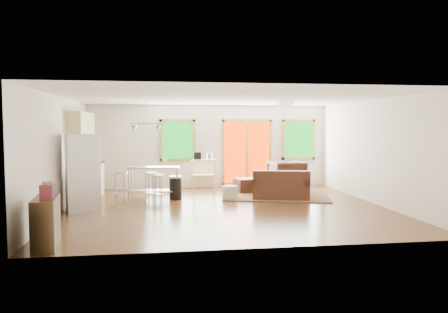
{
  "coord_description": "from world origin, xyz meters",
  "views": [
    {
      "loc": [
        -1.52,
        -10.15,
        1.94
      ],
      "look_at": [
        0.0,
        0.3,
        1.2
      ],
      "focal_mm": 35.0,
      "sensor_mm": 36.0,
      "label": 1
    }
  ],
  "objects": [
    {
      "name": "refrigerator",
      "position": [
        -3.26,
        -0.01,
        0.88
      ],
      "size": [
        0.87,
        0.86,
        1.76
      ],
      "rotation": [
        0.0,
        0.0,
        0.29
      ],
      "color": "#B7BABC",
      "rests_on": "floor"
    },
    {
      "name": "french_doors",
      "position": [
        1.2,
        3.46,
        1.1
      ],
      "size": [
        1.6,
        0.05,
        2.1
      ],
      "color": "#BE2400",
      "rests_on": "back_wall"
    },
    {
      "name": "loveseat",
      "position": [
        1.63,
        1.01,
        0.31
      ],
      "size": [
        1.63,
        1.16,
        0.78
      ],
      "rotation": [
        0.0,
        0.0,
        -0.24
      ],
      "color": "#311A10",
      "rests_on": "floor"
    },
    {
      "name": "bar_stool_b",
      "position": [
        -1.78,
        1.14,
        0.56
      ],
      "size": [
        0.46,
        0.46,
        0.75
      ],
      "rotation": [
        0.0,
        0.0,
        -0.39
      ],
      "color": "#B7BABC",
      "rests_on": "floor"
    },
    {
      "name": "floor",
      "position": [
        0.0,
        0.0,
        -0.01
      ],
      "size": [
        7.5,
        7.0,
        0.02
      ],
      "primitive_type": "cube",
      "color": "#39200E",
      "rests_on": "ground"
    },
    {
      "name": "window_left",
      "position": [
        -1.0,
        3.46,
        1.5
      ],
      "size": [
        1.1,
        0.05,
        1.3
      ],
      "color": "#0C5C14",
      "rests_on": "back_wall"
    },
    {
      "name": "bar_stool_c",
      "position": [
        -1.62,
        0.95,
        0.53
      ],
      "size": [
        0.4,
        0.4,
        0.71
      ],
      "rotation": [
        0.0,
        0.0,
        0.22
      ],
      "color": "#B7BABC",
      "rests_on": "floor"
    },
    {
      "name": "kitchen_cart",
      "position": [
        -0.24,
        3.31,
        0.78
      ],
      "size": [
        0.75,
        0.49,
        1.14
      ],
      "rotation": [
        0.0,
        0.0,
        0.01
      ],
      "color": "#CBB979",
      "rests_on": "floor"
    },
    {
      "name": "pendant_light",
      "position": [
        -1.9,
        1.5,
        1.9
      ],
      "size": [
        0.8,
        0.18,
        0.79
      ],
      "color": "gray",
      "rests_on": "ceiling"
    },
    {
      "name": "bookshelf",
      "position": [
        -3.35,
        -2.94,
        0.42
      ],
      "size": [
        0.44,
        0.93,
        1.06
      ],
      "rotation": [
        0.0,
        0.0,
        0.11
      ],
      "color": "#392814",
      "rests_on": "floor"
    },
    {
      "name": "armchair",
      "position": [
        2.24,
        2.57,
        0.49
      ],
      "size": [
        1.04,
        0.98,
        0.99
      ],
      "primitive_type": "imported",
      "rotation": [
        0.0,
        0.0,
        3.23
      ],
      "color": "#311A10",
      "rests_on": "floor"
    },
    {
      "name": "cabinets",
      "position": [
        -3.49,
        1.7,
        0.93
      ],
      "size": [
        0.64,
        2.24,
        2.3
      ],
      "color": "#CBB979",
      "rests_on": "floor"
    },
    {
      "name": "ceiling_flush",
      "position": [
        1.6,
        0.6,
        2.53
      ],
      "size": [
        0.35,
        0.35,
        0.12
      ],
      "primitive_type": "cube",
      "color": "white",
      "rests_on": "ceiling"
    },
    {
      "name": "left_wall",
      "position": [
        -3.76,
        0.0,
        1.3
      ],
      "size": [
        0.02,
        7.0,
        2.6
      ],
      "primitive_type": "cube",
      "color": "silver",
      "rests_on": "ground"
    },
    {
      "name": "book",
      "position": [
        2.04,
        1.97,
        0.55
      ],
      "size": [
        0.22,
        0.05,
        0.3
      ],
      "primitive_type": "imported",
      "rotation": [
        0.0,
        0.0,
        0.1
      ],
      "color": "maroon",
      "rests_on": "coffee_table"
    },
    {
      "name": "coffee_table",
      "position": [
        1.64,
        1.96,
        0.36
      ],
      "size": [
        1.17,
        0.89,
        0.42
      ],
      "rotation": [
        0.0,
        0.0,
        0.29
      ],
      "color": "#392814",
      "rests_on": "floor"
    },
    {
      "name": "pouf",
      "position": [
        0.29,
        1.2,
        0.18
      ],
      "size": [
        0.5,
        0.5,
        0.36
      ],
      "primitive_type": "cylinder",
      "rotation": [
        0.0,
        0.0,
        0.28
      ],
      "color": "beige",
      "rests_on": "floor"
    },
    {
      "name": "bar_stool_a",
      "position": [
        -2.53,
        0.98,
        0.6
      ],
      "size": [
        0.38,
        0.38,
        0.8
      ],
      "rotation": [
        0.0,
        0.0,
        0.01
      ],
      "color": "#B7BABC",
      "rests_on": "floor"
    },
    {
      "name": "ottoman",
      "position": [
        0.95,
        2.3,
        0.2
      ],
      "size": [
        0.72,
        0.72,
        0.41
      ],
      "primitive_type": "cube",
      "rotation": [
        0.0,
        0.0,
        0.19
      ],
      "color": "#311A10",
      "rests_on": "floor"
    },
    {
      "name": "island",
      "position": [
        -1.71,
        1.49,
        0.59
      ],
      "size": [
        1.42,
        0.69,
        0.86
      ],
      "rotation": [
        0.0,
        0.0,
        -0.11
      ],
      "color": "#B7BABC",
      "rests_on": "floor"
    },
    {
      "name": "trash_can",
      "position": [
        -1.14,
        1.34,
        0.31
      ],
      "size": [
        0.37,
        0.37,
        0.62
      ],
      "rotation": [
        0.0,
        0.0,
        -0.12
      ],
      "color": "black",
      "rests_on": "floor"
    },
    {
      "name": "vase",
      "position": [
        1.65,
        2.0,
        0.51
      ],
      "size": [
        0.24,
        0.25,
        0.31
      ],
      "rotation": [
        0.0,
        0.0,
        0.43
      ],
      "color": "silver",
      "rests_on": "coffee_table"
    },
    {
      "name": "back_wall",
      "position": [
        0.0,
        3.51,
        1.3
      ],
      "size": [
        7.5,
        0.02,
        2.6
      ],
      "primitive_type": "cube",
      "color": "silver",
      "rests_on": "ground"
    },
    {
      "name": "window_right",
      "position": [
        2.9,
        3.46,
        1.5
      ],
      "size": [
        1.1,
        0.05,
        1.3
      ],
      "color": "#0C5C14",
      "rests_on": "back_wall"
    },
    {
      "name": "rug",
      "position": [
        1.67,
        1.54,
        0.01
      ],
      "size": [
        3.28,
        2.82,
        0.03
      ],
      "primitive_type": "cube",
      "rotation": [
        0.0,
        0.0,
        -0.27
      ],
      "color": "#405631",
      "rests_on": "floor"
    },
    {
      "name": "front_wall",
      "position": [
        0.0,
        -3.51,
        1.3
      ],
      "size": [
        7.5,
        0.02,
        2.6
      ],
      "primitive_type": "cube",
      "color": "silver",
      "rests_on": "ground"
    },
    {
      "name": "ceiling",
      "position": [
        0.0,
        0.0,
        2.61
      ],
      "size": [
        7.5,
        7.0,
        0.02
      ],
      "primitive_type": "cube",
      "color": "white",
      "rests_on": "ground"
    },
    {
      "name": "right_wall",
      "position": [
        3.76,
        0.0,
        1.3
      ],
      "size": [
        0.02,
        7.0,
        2.6
      ],
      "primitive_type": "cube",
      "color": "silver",
      "rests_on": "ground"
    },
    {
      "name": "cup",
      "position": [
        -1.43,
        1.66,
        1.02
      ],
      "size": [
        0.16,
        0.15,
        0.13
      ],
      "primitive_type": "imported",
      "rotation": [
        0.0,
        0.0,
        0.41
      ],
      "color": "white",
      "rests_on": "island"
    }
  ]
}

